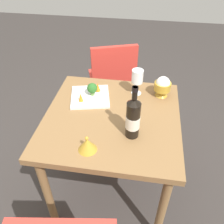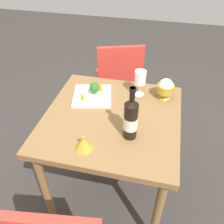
# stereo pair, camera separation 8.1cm
# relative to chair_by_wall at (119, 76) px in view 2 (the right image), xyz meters

# --- Properties ---
(ground_plane) EXTENTS (8.00, 8.00, 0.00)m
(ground_plane) POSITION_rel_chair_by_wall_xyz_m (0.81, 0.12, -0.53)
(ground_plane) COLOR #383330
(dining_table) EXTENTS (0.82, 0.82, 0.73)m
(dining_table) POSITION_rel_chair_by_wall_xyz_m (0.81, 0.12, 0.11)
(dining_table) COLOR olive
(dining_table) RESTS_ON ground_plane
(chair_by_wall) EXTENTS (0.51, 0.51, 0.85)m
(chair_by_wall) POSITION_rel_chair_by_wall_xyz_m (0.00, 0.00, 0.00)
(chair_by_wall) COLOR red
(chair_by_wall) RESTS_ON ground_plane
(wine_bottle) EXTENTS (0.08, 0.08, 0.32)m
(wine_bottle) POSITION_rel_chair_by_wall_xyz_m (0.95, 0.25, 0.33)
(wine_bottle) COLOR black
(wine_bottle) RESTS_ON dining_table
(wine_glass) EXTENTS (0.08, 0.08, 0.18)m
(wine_glass) POSITION_rel_chair_by_wall_xyz_m (0.54, 0.25, 0.33)
(wine_glass) COLOR white
(wine_glass) RESTS_ON dining_table
(rice_bowl) EXTENTS (0.11, 0.11, 0.14)m
(rice_bowl) POSITION_rel_chair_by_wall_xyz_m (0.54, 0.42, 0.28)
(rice_bowl) COLOR gold
(rice_bowl) RESTS_ON dining_table
(rice_bowl_lid) EXTENTS (0.10, 0.10, 0.09)m
(rice_bowl_lid) POSITION_rel_chair_by_wall_xyz_m (1.09, 0.04, 0.24)
(rice_bowl_lid) COLOR gold
(rice_bowl_lid) RESTS_ON dining_table
(serving_plate) EXTENTS (0.30, 0.30, 0.02)m
(serving_plate) POSITION_rel_chair_by_wall_xyz_m (0.64, -0.05, 0.21)
(serving_plate) COLOR white
(serving_plate) RESTS_ON dining_table
(broccoli_floret) EXTENTS (0.07, 0.07, 0.09)m
(broccoli_floret) POSITION_rel_chair_by_wall_xyz_m (0.63, -0.04, 0.27)
(broccoli_floret) COLOR #729E4C
(broccoli_floret) RESTS_ON serving_plate
(carrot_garnish_left) EXTENTS (0.03, 0.03, 0.06)m
(carrot_garnish_left) POSITION_rel_chair_by_wall_xyz_m (0.58, -0.01, 0.25)
(carrot_garnish_left) COLOR orange
(carrot_garnish_left) RESTS_ON serving_plate
(carrot_garnish_right) EXTENTS (0.03, 0.03, 0.06)m
(carrot_garnish_right) POSITION_rel_chair_by_wall_xyz_m (0.71, -0.10, 0.25)
(carrot_garnish_right) COLOR orange
(carrot_garnish_right) RESTS_ON serving_plate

